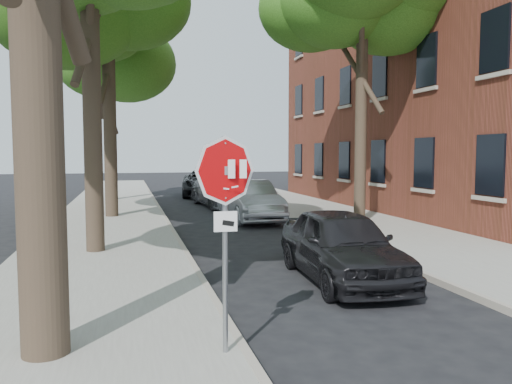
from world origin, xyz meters
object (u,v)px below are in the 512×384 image
tree_mid_b (107,6)px  car_c (223,190)px  car_d (205,183)px  apartment_building (483,40)px  car_b (249,201)px  stop_sign (225,202)px  tree_far (106,61)px  car_a (342,245)px  tree_right (361,15)px

tree_mid_b → car_c: bearing=34.0°
car_d → car_c: bearing=-83.0°
apartment_building → car_b: bearing=-171.2°
stop_sign → car_b: stop_sign is taller
tree_mid_b → tree_far: (-0.30, 6.99, -0.78)m
apartment_building → car_b: apartment_building is taller
car_b → car_c: bearing=88.9°
apartment_building → stop_sign: bearing=-136.3°
tree_mid_b → tree_far: tree_mid_b is taller
tree_far → car_a: size_ratio=2.23×
car_a → tree_right: bearing=64.8°
tree_mid_b → car_a: (4.70, -10.87, -7.28)m
car_b → car_c: (-0.02, 5.26, 0.02)m
tree_far → car_d: size_ratio=1.68×
stop_sign → car_d: 23.54m
car_d → tree_far: bearing=-151.0°
car_a → car_b: car_b is taller
apartment_building → tree_far: (-16.72, 7.11, -0.44)m
car_b → tree_right: bearing=-33.5°
apartment_building → stop_sign: apartment_building is taller
tree_right → car_a: bearing=-118.3°
car_d → tree_mid_b: bearing=-111.7°
car_c → car_d: bearing=83.7°
tree_far → car_a: 19.66m
car_c → tree_right: bearing=-71.5°
car_d → apartment_building: bearing=-31.9°
stop_sign → tree_right: size_ratio=0.28×
stop_sign → tree_right: 13.23m
car_c → apartment_building: bearing=-23.2°
tree_mid_b → car_b: tree_mid_b is taller
car_c → car_d: (0.02, 5.74, -0.00)m
car_b → car_d: 11.00m
car_b → car_d: bearing=88.7°
car_c → tree_far: bearing=139.7°
car_d → car_a: bearing=-83.8°
stop_sign → car_c: stop_sign is taller
car_a → car_c: size_ratio=0.78×
stop_sign → tree_right: bearing=56.6°
car_b → car_d: car_d is taller
tree_far → car_b: bearing=-59.0°
tree_right → car_b: size_ratio=2.04×
tree_far → car_d: bearing=21.9°
car_b → car_c: car_c is taller
tree_right → car_d: (-3.38, 13.14, -6.44)m
car_a → tree_far: bearing=108.8°
tree_right → tree_mid_b: bearing=154.5°
car_b → apartment_building: bearing=7.5°
stop_sign → tree_mid_b: bearing=96.9°
tree_far → car_d: 8.63m
tree_far → car_c: 9.09m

